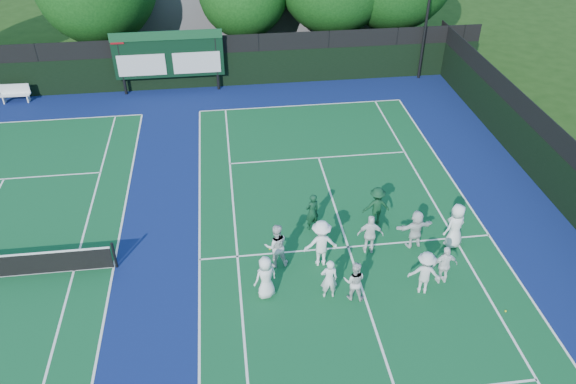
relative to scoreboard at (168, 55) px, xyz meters
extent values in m
plane|color=#1B3A0F|center=(7.01, -15.59, -2.19)|extent=(120.00, 120.00, 0.00)
cube|color=navy|center=(1.01, -14.59, -2.19)|extent=(34.00, 32.00, 0.01)
cube|color=#11522A|center=(7.01, -14.59, -2.18)|extent=(10.97, 23.77, 0.00)
cube|color=white|center=(7.01, -2.70, -2.18)|extent=(10.97, 0.08, 0.00)
cube|color=white|center=(1.53, -14.59, -2.18)|extent=(0.08, 23.77, 0.00)
cube|color=white|center=(12.50, -14.59, -2.18)|extent=(0.08, 23.77, 0.00)
cube|color=white|center=(2.90, -14.59, -2.18)|extent=(0.08, 23.77, 0.00)
cube|color=white|center=(11.13, -14.59, -2.18)|extent=(0.08, 23.77, 0.00)
cube|color=white|center=(7.01, -8.19, -2.18)|extent=(8.23, 0.08, 0.00)
cube|color=white|center=(7.01, -14.59, -2.18)|extent=(0.08, 12.80, 0.00)
cube|color=white|center=(-6.99, -2.70, -2.18)|extent=(10.97, 0.08, 0.00)
cube|color=white|center=(-1.50, -14.59, -2.18)|extent=(0.08, 23.77, 0.00)
cube|color=white|center=(-2.87, -14.59, -2.18)|extent=(0.08, 23.77, 0.00)
cube|color=white|center=(-6.99, -8.19, -2.18)|extent=(8.23, 0.08, 0.00)
cube|color=black|center=(1.01, 0.41, -1.19)|extent=(34.00, 0.08, 2.00)
cube|color=black|center=(1.01, 0.41, 0.31)|extent=(34.00, 0.05, 1.00)
cylinder|color=black|center=(-2.59, 0.01, -0.44)|extent=(0.16, 0.16, 3.50)
cylinder|color=black|center=(2.61, 0.01, -0.44)|extent=(0.16, 0.16, 3.50)
cube|color=black|center=(0.01, 0.01, 0.01)|extent=(6.00, 0.15, 2.60)
cube|color=#144625|center=(0.01, -0.09, 1.11)|extent=(6.00, 0.05, 0.50)
cube|color=silver|center=(-1.49, -0.09, -0.49)|extent=(2.60, 0.04, 1.20)
cube|color=silver|center=(1.51, -0.09, -0.49)|extent=(2.60, 0.04, 1.20)
cube|color=maroon|center=(-2.59, -0.09, 1.01)|extent=(0.70, 0.04, 0.50)
cube|color=slate|center=(5.01, 8.41, -0.19)|extent=(18.00, 6.00, 4.00)
cylinder|color=black|center=(-1.39, -14.59, -1.64)|extent=(0.10, 0.10, 1.10)
cube|color=white|center=(-8.44, -0.29, -1.75)|extent=(1.60, 0.46, 0.06)
cube|color=white|center=(-8.44, -0.13, -1.45)|extent=(1.59, 0.10, 0.53)
cube|color=white|center=(-9.07, -0.29, -1.98)|extent=(0.07, 0.37, 0.42)
cube|color=white|center=(-7.80, -0.29, -1.98)|extent=(0.07, 0.37, 0.42)
cylinder|color=black|center=(-3.92, 3.91, -0.92)|extent=(0.44, 0.44, 2.55)
cylinder|color=black|center=(4.46, 3.91, -1.02)|extent=(0.44, 0.44, 2.35)
cylinder|color=black|center=(9.95, 3.91, -0.90)|extent=(0.44, 0.44, 2.57)
cylinder|color=black|center=(13.57, 3.91, -0.84)|extent=(0.44, 0.44, 2.70)
sphere|color=yellow|center=(4.46, -14.51, -2.16)|extent=(0.07, 0.07, 0.07)
sphere|color=yellow|center=(11.40, -18.38, -2.16)|extent=(0.07, 0.07, 0.07)
sphere|color=yellow|center=(4.11, -14.35, -2.16)|extent=(0.07, 0.07, 0.07)
sphere|color=yellow|center=(6.47, -14.49, -2.16)|extent=(0.07, 0.07, 0.07)
imported|color=white|center=(3.75, -16.64, -1.37)|extent=(0.94, 0.80, 1.63)
imported|color=white|center=(5.81, -16.95, -1.41)|extent=(0.58, 0.39, 1.56)
imported|color=silver|center=(6.62, -17.11, -1.44)|extent=(0.85, 0.74, 1.50)
imported|color=silver|center=(8.99, -17.11, -1.37)|extent=(1.20, 0.90, 1.65)
imported|color=white|center=(9.81, -16.77, -1.43)|extent=(0.91, 0.42, 1.53)
imported|color=silver|center=(4.26, -15.16, -1.32)|extent=(0.88, 0.71, 1.73)
imported|color=white|center=(5.83, -15.31, -1.26)|extent=(1.21, 0.71, 1.86)
imported|color=white|center=(7.70, -14.92, -1.38)|extent=(1.00, 0.53, 1.62)
imported|color=white|center=(9.44, -14.78, -1.41)|extent=(1.49, 0.65, 1.56)
imported|color=white|center=(10.87, -14.95, -1.28)|extent=(1.05, 0.89, 1.82)
imported|color=#0F3720|center=(5.85, -13.29, -1.40)|extent=(0.68, 0.57, 1.58)
imported|color=#0F3A1F|center=(8.37, -13.27, -1.38)|extent=(1.05, 0.61, 1.63)
camera|label=1|loc=(2.77, -30.07, 11.44)|focal=35.00mm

